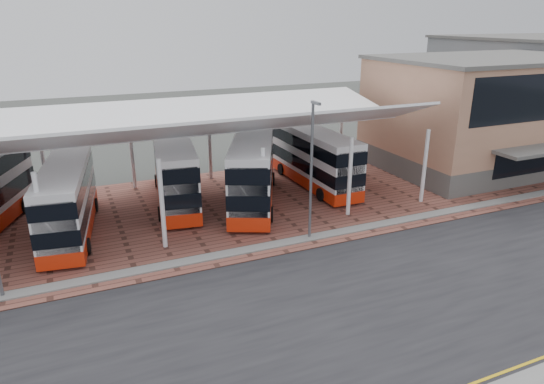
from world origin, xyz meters
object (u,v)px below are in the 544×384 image
object	(u,v)px
bus_3	(174,171)
bus_5	(314,158)
terminal	(487,112)
bus_2	(68,200)
bus_4	(253,170)

from	to	relation	value
bus_3	bus_5	xyz separation A→B (m)	(10.50, -0.75, -0.06)
terminal	bus_2	world-z (taller)	terminal
bus_2	bus_5	xyz separation A→B (m)	(17.46, 2.08, 0.07)
terminal	bus_5	size ratio (longest dim) A/B	1.76
terminal	bus_4	world-z (taller)	terminal
bus_4	bus_5	bearing A→B (deg)	40.36
bus_3	bus_4	distance (m)	5.46
terminal	bus_2	size ratio (longest dim) A/B	1.78
bus_2	bus_5	bearing A→B (deg)	14.95
bus_2	bus_4	world-z (taller)	bus_4
bus_4	bus_3	bearing A→B (deg)	179.21
bus_5	bus_3	bearing A→B (deg)	175.66
bus_2	bus_5	size ratio (longest dim) A/B	0.99
bus_3	bus_2	bearing A→B (deg)	-148.87
terminal	bus_2	distance (m)	33.85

